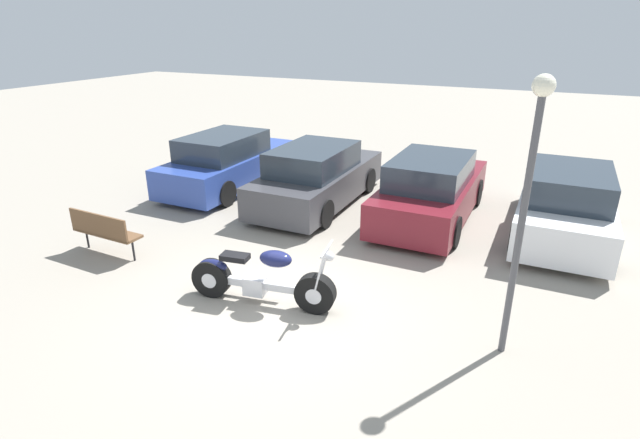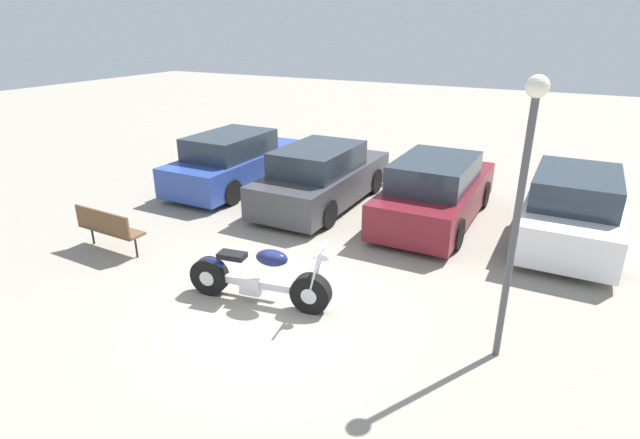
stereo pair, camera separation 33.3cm
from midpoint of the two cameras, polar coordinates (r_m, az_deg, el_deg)
The scene contains 8 objects.
ground_plane at distance 8.09m, azimuth -3.97°, elevation -9.68°, with size 60.00×60.00×0.00m, color gray.
motorcycle at distance 7.99m, azimuth -6.06°, elevation -6.72°, with size 2.40×0.76×1.12m.
parked_car_blue at distance 13.71m, azimuth -8.92°, elevation 6.56°, with size 1.81×4.40×1.48m.
parked_car_dark_grey at distance 12.14m, azimuth 1.03°, elevation 4.84°, with size 1.81×4.40×1.48m.
parked_car_maroon at distance 11.42m, azimuth 13.90°, elevation 3.10°, with size 1.81×4.40×1.48m.
parked_car_white at distance 11.42m, azimuth 27.64°, elevation 1.19°, with size 1.81×4.40×1.48m.
park_bench at distance 10.34m, azimuth -22.28°, elevation -0.72°, with size 1.48×0.45×0.89m.
lamp_post at distance 6.41m, azimuth 23.49°, elevation 3.71°, with size 0.26×0.26×3.67m.
Camera 2 is at (3.84, -5.76, 4.20)m, focal length 28.00 mm.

